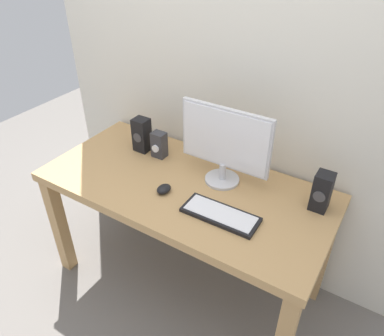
% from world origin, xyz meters
% --- Properties ---
extents(ground_plane, '(6.00, 6.00, 0.00)m').
position_xyz_m(ground_plane, '(0.00, 0.00, 0.00)').
color(ground_plane, slate).
extents(wall_back, '(2.31, 0.04, 3.00)m').
position_xyz_m(wall_back, '(0.00, 0.41, 1.50)').
color(wall_back, silver).
rests_on(wall_back, ground_plane).
extents(desk, '(1.57, 0.74, 0.77)m').
position_xyz_m(desk, '(0.00, 0.00, 0.67)').
color(desk, tan).
rests_on(desk, ground_plane).
extents(monitor, '(0.50, 0.19, 0.42)m').
position_xyz_m(monitor, '(0.16, 0.14, 1.00)').
color(monitor, silver).
rests_on(monitor, desk).
extents(keyboard_primary, '(0.37, 0.15, 0.02)m').
position_xyz_m(keyboard_primary, '(0.28, -0.13, 0.79)').
color(keyboard_primary, black).
rests_on(keyboard_primary, desk).
extents(mouse, '(0.07, 0.09, 0.04)m').
position_xyz_m(mouse, '(-0.05, -0.12, 0.79)').
color(mouse, black).
rests_on(mouse, desk).
extents(speaker_right, '(0.08, 0.09, 0.20)m').
position_xyz_m(speaker_right, '(0.66, 0.18, 0.87)').
color(speaker_right, black).
rests_on(speaker_right, desk).
extents(speaker_left, '(0.09, 0.09, 0.21)m').
position_xyz_m(speaker_left, '(-0.41, 0.16, 0.88)').
color(speaker_left, black).
rests_on(speaker_left, desk).
extents(audio_controller, '(0.08, 0.08, 0.16)m').
position_xyz_m(audio_controller, '(-0.28, 0.15, 0.85)').
color(audio_controller, '#333338').
rests_on(audio_controller, desk).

